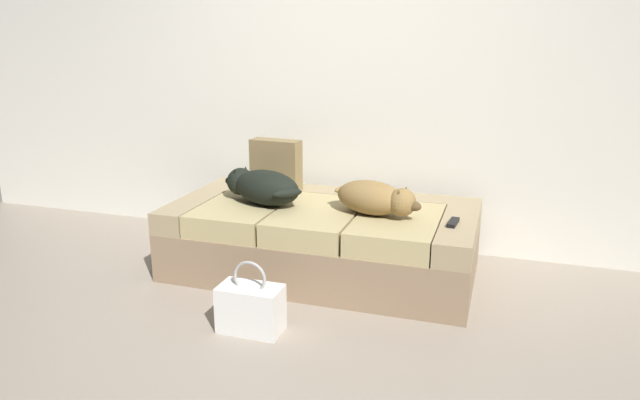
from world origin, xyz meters
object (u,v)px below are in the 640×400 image
throw_pillow (276,165)px  handbag (251,308)px  dog_dark (262,187)px  tv_remote (453,222)px  couch (323,239)px  dog_tan (376,198)px

throw_pillow → handbag: (0.30, -1.11, -0.48)m
throw_pillow → handbag: throw_pillow is taller
dog_dark → tv_remote: (1.17, -0.06, -0.10)m
throw_pillow → handbag: size_ratio=0.90×
couch → throw_pillow: 0.63m
couch → dog_dark: 0.50m
couch → throw_pillow: bearing=146.6°
dog_tan → dog_dark: bearing=179.0°
dog_tan → throw_pillow: 0.85m
couch → dog_tan: size_ratio=3.28×
handbag → throw_pillow: bearing=105.3°
couch → handbag: couch is taller
handbag → couch: bearing=82.4°
dog_tan → handbag: 0.98m
tv_remote → handbag: size_ratio=0.40×
dog_dark → handbag: size_ratio=1.62×
tv_remote → throw_pillow: bearing=167.3°
dog_tan → tv_remote: (0.45, -0.04, -0.09)m
couch → handbag: bearing=-97.6°
throw_pillow → dog_dark: bearing=-82.6°
couch → throw_pillow: size_ratio=5.47×
dog_tan → tv_remote: dog_tan is taller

